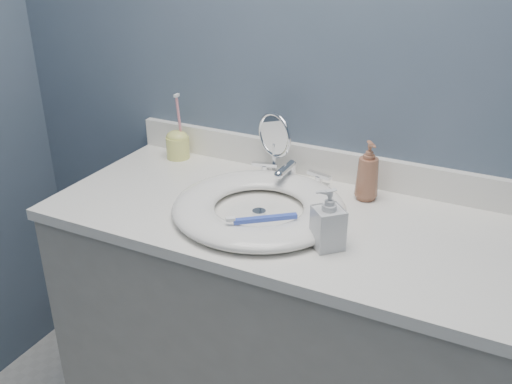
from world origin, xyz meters
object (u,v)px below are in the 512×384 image
Objects in this scene: soap_bottle_amber at (368,171)px; toothbrush_holder at (178,143)px; makeup_mirror at (274,143)px; soap_bottle_clear at (328,219)px.

soap_bottle_amber is 0.78× the size of toothbrush_holder.
makeup_mirror is 0.29m from soap_bottle_amber.
makeup_mirror is 1.36× the size of soap_bottle_clear.
toothbrush_holder is at bearing 140.16° from soap_bottle_amber.
soap_bottle_clear is 0.70× the size of toothbrush_holder.
makeup_mirror reaches higher than soap_bottle_amber.
makeup_mirror is 1.22× the size of soap_bottle_amber.
soap_bottle_amber is at bearing 134.73° from soap_bottle_clear.
makeup_mirror is at bearing -0.68° from toothbrush_holder.
soap_bottle_clear is 0.69m from toothbrush_holder.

